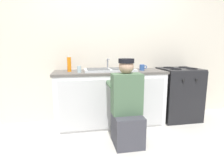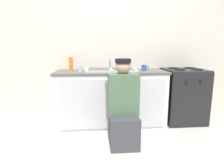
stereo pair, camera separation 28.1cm
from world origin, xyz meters
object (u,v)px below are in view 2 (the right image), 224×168
(soap_bottle_orange, at_px, (71,64))
(coffee_mug, at_px, (144,68))
(stove_range, at_px, (183,95))
(plumber_person, at_px, (123,110))
(sink_double_basin, at_px, (111,70))
(spice_bottle_red, at_px, (71,67))
(water_glass, at_px, (80,69))

(soap_bottle_orange, bearing_deg, coffee_mug, -2.41)
(stove_range, relative_size, plumber_person, 0.82)
(sink_double_basin, relative_size, spice_bottle_red, 7.62)
(water_glass, bearing_deg, sink_double_basin, 15.48)
(sink_double_basin, xyz_separation_m, water_glass, (-0.48, -0.13, 0.03))
(stove_range, height_order, soap_bottle_orange, soap_bottle_orange)
(stove_range, bearing_deg, spice_bottle_red, 177.10)
(plumber_person, relative_size, water_glass, 11.04)
(sink_double_basin, height_order, coffee_mug, sink_double_basin)
(plumber_person, bearing_deg, soap_bottle_orange, 135.63)
(stove_range, height_order, spice_bottle_red, spice_bottle_red)
(soap_bottle_orange, xyz_separation_m, water_glass, (0.14, -0.14, -0.06))
(coffee_mug, bearing_deg, stove_range, 3.03)
(sink_double_basin, relative_size, plumber_person, 0.72)
(stove_range, bearing_deg, sink_double_basin, 179.90)
(plumber_person, bearing_deg, spice_bottle_red, 133.07)
(soap_bottle_orange, bearing_deg, sink_double_basin, -0.87)
(spice_bottle_red, relative_size, water_glass, 1.05)
(stove_range, bearing_deg, coffee_mug, -176.97)
(sink_double_basin, relative_size, coffee_mug, 6.35)
(coffee_mug, bearing_deg, spice_bottle_red, 173.60)
(plumber_person, distance_m, soap_bottle_orange, 1.14)
(sink_double_basin, bearing_deg, plumber_person, -81.95)
(stove_range, relative_size, coffee_mug, 7.20)
(sink_double_basin, distance_m, water_glass, 0.50)
(water_glass, bearing_deg, spice_bottle_red, 125.48)
(sink_double_basin, distance_m, plumber_person, 0.83)
(plumber_person, xyz_separation_m, spice_bottle_red, (-0.74, 0.79, 0.47))
(spice_bottle_red, bearing_deg, water_glass, -54.52)
(coffee_mug, bearing_deg, sink_double_basin, 175.79)
(spice_bottle_red, bearing_deg, stove_range, -2.90)
(stove_range, bearing_deg, soap_bottle_orange, 179.64)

